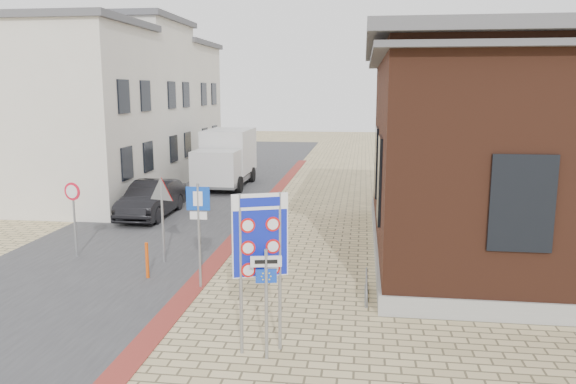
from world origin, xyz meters
The scene contains 16 objects.
ground centered at (0.00, 0.00, 0.00)m, with size 120.00×120.00×0.00m, color tan.
road_strip centered at (-5.50, 15.00, 0.01)m, with size 7.00×60.00×0.02m, color #38383A.
curb_strip centered at (-2.00, 10.00, 0.01)m, with size 0.60×40.00×0.02m, color maroon.
brick_building centered at (8.99, 7.00, 3.49)m, with size 13.00×13.00×6.80m.
townhouse_near centered at (-10.99, 12.00, 4.17)m, with size 7.40×6.40×8.30m.
townhouse_mid centered at (-10.99, 18.00, 4.57)m, with size 7.40×6.40×9.10m.
townhouse_far centered at (-10.99, 24.00, 4.17)m, with size 7.40×6.40×8.30m.
bike_rack centered at (2.65, 2.20, 0.26)m, with size 0.08×1.80×0.60m.
sedan centered at (-6.28, 10.38, 0.75)m, with size 1.60×4.58×1.51m, color black.
box_truck centered at (-4.98, 18.19, 1.59)m, with size 2.56×5.91×3.09m.
border_sign centered at (0.50, -1.20, 2.39)m, with size 1.07×0.44×3.30m.
essen_sign centered at (0.67, -1.50, 1.48)m, with size 0.60×0.16×2.26m.
parking_sign centered at (-1.80, 2.27, 1.98)m, with size 0.63×0.07×2.86m.
yield_sign centered at (-3.55, 4.29, 2.01)m, with size 0.91×0.32×2.63m.
speed_sign centered at (-6.54, 4.50, 1.63)m, with size 0.57×0.13×2.42m.
bollard centered at (-3.50, 2.80, 0.52)m, with size 0.09×0.09×1.05m, color #DB4A0B.
Camera 1 is at (2.47, -11.77, 5.29)m, focal length 35.00 mm.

